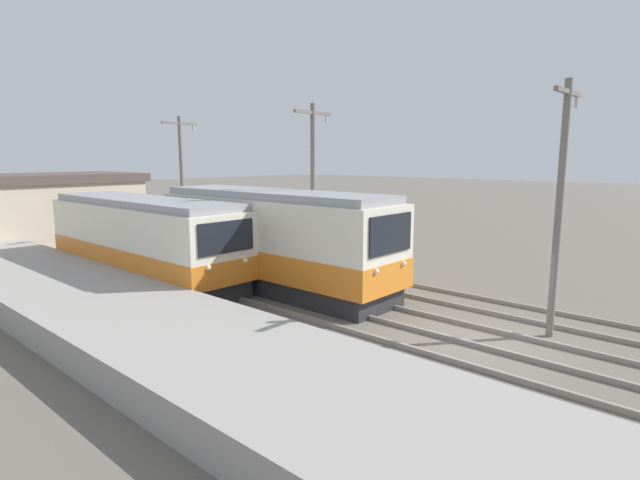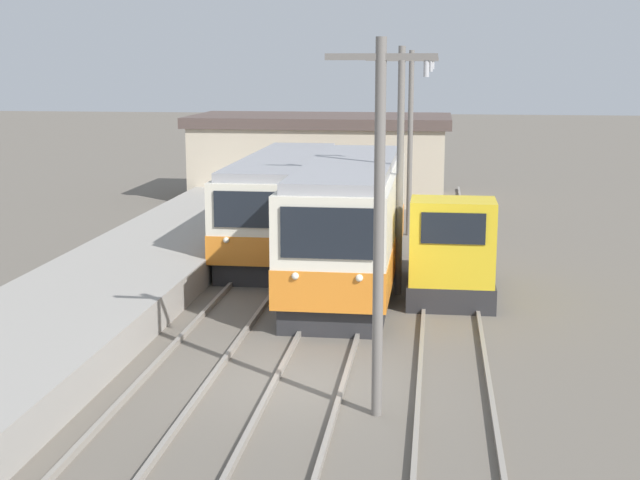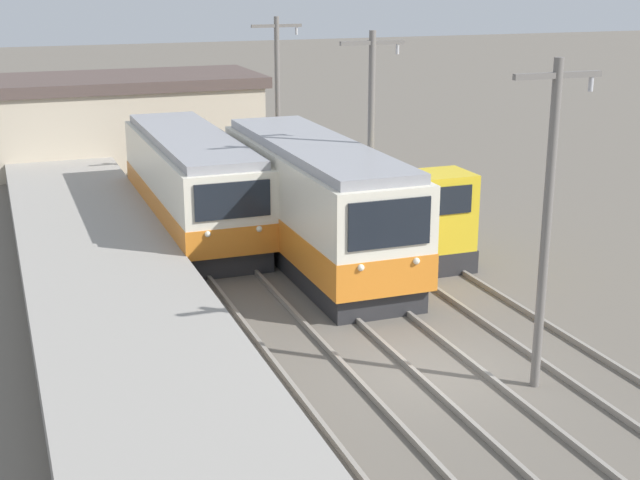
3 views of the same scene
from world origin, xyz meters
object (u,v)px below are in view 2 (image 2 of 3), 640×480
catenary_mast_mid (400,162)px  commuter_train_left (283,207)px  catenary_mast_near (379,216)px  commuter_train_center (349,229)px  shunting_locomotive (451,254)px  catenary_mast_far (410,136)px

catenary_mast_mid → commuter_train_left: bearing=128.7°
catenary_mast_mid → catenary_mast_near: bearing=-90.0°
commuter_train_left → catenary_mast_mid: bearing=-51.3°
commuter_train_center → commuter_train_left: bearing=121.0°
catenary_mast_mid → shunting_locomotive: bearing=7.4°
commuter_train_center → catenary_mast_mid: 2.69m
catenary_mast_mid → catenary_mast_far: (0.00, 9.11, 0.00)m
catenary_mast_near → catenary_mast_mid: 9.11m
commuter_train_left → shunting_locomotive: (5.80, -5.19, -0.39)m
commuter_train_center → shunting_locomotive: (3.00, -0.52, -0.54)m
commuter_train_center → catenary_mast_near: catenary_mast_near is taller
commuter_train_left → catenary_mast_near: catenary_mast_near is taller
shunting_locomotive → catenary_mast_near: bearing=-99.1°
catenary_mast_near → catenary_mast_far: bearing=90.0°
catenary_mast_near → catenary_mast_far: size_ratio=1.00×
catenary_mast_mid → catenary_mast_far: 9.11m
commuter_train_center → catenary_mast_near: 10.16m
commuter_train_center → catenary_mast_near: size_ratio=1.54×
catenary_mast_mid → catenary_mast_far: same height
commuter_train_left → catenary_mast_near: bearing=-73.4°
commuter_train_left → catenary_mast_far: size_ratio=1.55×
catenary_mast_mid → catenary_mast_far: bearing=90.0°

